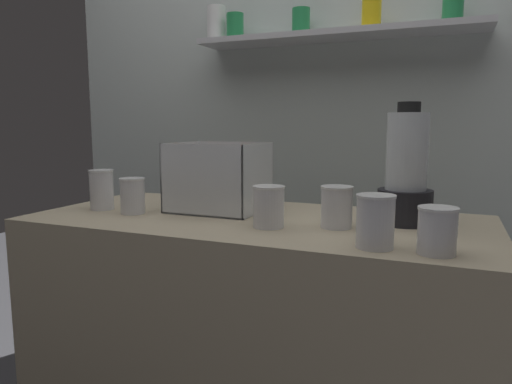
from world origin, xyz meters
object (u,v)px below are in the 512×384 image
(blender_pitcher, at_px, (406,176))
(juice_cup_beet_middle, at_px, (269,210))
(juice_cup_carrot_far_left, at_px, (102,192))
(juice_cup_beet_right, at_px, (337,210))
(juice_cup_carrot_rightmost, at_px, (437,234))
(juice_cup_pomegranate_far_right, at_px, (375,223))
(carrot_display_bin, at_px, (220,189))
(juice_cup_mango_left, at_px, (133,198))

(blender_pitcher, distance_m, juice_cup_beet_middle, 0.41)
(blender_pitcher, distance_m, juice_cup_carrot_far_left, 0.99)
(juice_cup_beet_right, xyz_separation_m, juice_cup_carrot_rightmost, (0.27, -0.18, -0.00))
(juice_cup_carrot_rightmost, bearing_deg, juice_cup_carrot_far_left, 171.35)
(juice_cup_beet_middle, height_order, juice_cup_carrot_rightmost, juice_cup_beet_middle)
(blender_pitcher, height_order, juice_cup_carrot_far_left, blender_pitcher)
(blender_pitcher, relative_size, juice_cup_beet_right, 2.99)
(juice_cup_beet_middle, bearing_deg, juice_cup_beet_right, 21.16)
(juice_cup_pomegranate_far_right, relative_size, juice_cup_carrot_rightmost, 1.18)
(blender_pitcher, height_order, juice_cup_carrot_rightmost, blender_pitcher)
(juice_cup_carrot_far_left, height_order, juice_cup_carrot_rightmost, juice_cup_carrot_far_left)
(carrot_display_bin, height_order, juice_cup_mango_left, carrot_display_bin)
(juice_cup_carrot_rightmost, bearing_deg, juice_cup_pomegranate_far_right, 178.42)
(blender_pitcher, height_order, juice_cup_mango_left, blender_pitcher)
(juice_cup_carrot_far_left, relative_size, juice_cup_carrot_rightmost, 1.27)
(blender_pitcher, relative_size, juice_cup_beet_middle, 2.99)
(juice_cup_pomegranate_far_right, distance_m, juice_cup_carrot_rightmost, 0.14)
(juice_cup_carrot_rightmost, bearing_deg, carrot_display_bin, 156.39)
(carrot_display_bin, height_order, juice_cup_carrot_far_left, carrot_display_bin)
(juice_cup_carrot_far_left, height_order, juice_cup_beet_right, juice_cup_carrot_far_left)
(juice_cup_beet_right, bearing_deg, blender_pitcher, 37.05)
(juice_cup_carrot_far_left, distance_m, juice_cup_beet_right, 0.80)
(juice_cup_mango_left, bearing_deg, juice_cup_beet_right, 3.74)
(juice_cup_beet_middle, distance_m, juice_cup_beet_right, 0.19)
(juice_cup_carrot_far_left, bearing_deg, juice_cup_beet_right, 1.59)
(juice_cup_beet_middle, xyz_separation_m, juice_cup_carrot_rightmost, (0.44, -0.12, -0.00))
(juice_cup_pomegranate_far_right, bearing_deg, juice_cup_beet_right, 126.11)
(blender_pitcher, xyz_separation_m, juice_cup_mango_left, (-0.83, -0.17, -0.09))
(juice_cup_beet_middle, bearing_deg, juice_cup_carrot_rightmost, -14.69)
(juice_cup_beet_middle, height_order, juice_cup_beet_right, same)
(blender_pitcher, bearing_deg, juice_cup_carrot_far_left, -171.17)
(carrot_display_bin, distance_m, juice_cup_beet_middle, 0.31)
(carrot_display_bin, relative_size, juice_cup_mango_left, 2.52)
(juice_cup_mango_left, relative_size, juice_cup_beet_middle, 0.99)
(juice_cup_mango_left, distance_m, juice_cup_pomegranate_far_right, 0.80)
(juice_cup_carrot_far_left, relative_size, juice_cup_pomegranate_far_right, 1.08)
(blender_pitcher, xyz_separation_m, juice_cup_carrot_far_left, (-0.97, -0.15, -0.08))
(juice_cup_beet_right, height_order, juice_cup_carrot_rightmost, juice_cup_beet_right)
(juice_cup_pomegranate_far_right, bearing_deg, carrot_display_bin, 151.78)
(blender_pitcher, height_order, juice_cup_beet_right, blender_pitcher)
(blender_pitcher, xyz_separation_m, juice_cup_pomegranate_far_right, (-0.04, -0.31, -0.08))
(juice_cup_beet_middle, distance_m, juice_cup_pomegranate_far_right, 0.33)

